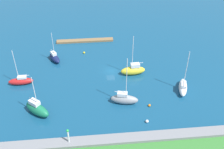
{
  "coord_description": "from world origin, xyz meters",
  "views": [
    {
      "loc": [
        6.19,
        66.51,
        46.97
      ],
      "look_at": [
        0.0,
        3.84,
        1.5
      ],
      "focal_mm": 42.96,
      "sensor_mm": 36.0,
      "label": 1
    }
  ],
  "objects": [
    {
      "name": "mooring_buoy_white",
      "position": [
        -6.63,
        22.17,
        0.39
      ],
      "size": [
        0.78,
        0.78,
        0.78
      ],
      "primitive_type": "sphere",
      "color": "white",
      "rests_on": "water"
    },
    {
      "name": "sailboat_gray_inner_mooring",
      "position": [
        -2.1,
        14.78,
        1.45
      ],
      "size": [
        7.41,
        3.74,
        13.75
      ],
      "rotation": [
        0.0,
        0.0,
        2.93
      ],
      "color": "gray",
      "rests_on": "water"
    },
    {
      "name": "breakwater",
      "position": [
        0.0,
        27.55,
        0.76
      ],
      "size": [
        58.44,
        2.71,
        1.51
      ],
      "primitive_type": "cube",
      "color": "gray",
      "rests_on": "ground"
    },
    {
      "name": "sailboat_green_lone_south",
      "position": [
        19.77,
        16.56,
        1.63
      ],
      "size": [
        7.38,
        6.82,
        11.47
      ],
      "rotation": [
        0.0,
        0.0,
        2.44
      ],
      "color": "#19724C",
      "rests_on": "water"
    },
    {
      "name": "water",
      "position": [
        0.0,
        0.0,
        0.0
      ],
      "size": [
        160.0,
        160.0,
        0.0
      ],
      "primitive_type": "plane",
      "color": "navy",
      "rests_on": "ground"
    },
    {
      "name": "sailboat_white_far_south",
      "position": [
        -18.87,
        11.21,
        1.25
      ],
      "size": [
        4.37,
        7.79,
        12.23
      ],
      "rotation": [
        0.0,
        0.0,
        4.4
      ],
      "color": "white",
      "rests_on": "water"
    },
    {
      "name": "pier_dock",
      "position": [
        7.5,
        -19.56,
        0.34
      ],
      "size": [
        20.29,
        2.08,
        0.68
      ],
      "primitive_type": "cube",
      "color": "olive",
      "rests_on": "ground"
    },
    {
      "name": "sailboat_yellow_near_pier",
      "position": [
        -6.48,
        2.19,
        1.5
      ],
      "size": [
        7.4,
        2.82,
        12.81
      ],
      "rotation": [
        0.0,
        0.0,
        0.04
      ],
      "color": "yellow",
      "rests_on": "water"
    },
    {
      "name": "mooring_buoy_orange",
      "position": [
        -8.4,
        16.65,
        0.33
      ],
      "size": [
        0.67,
        0.67,
        0.67
      ],
      "primitive_type": "sphere",
      "color": "orange",
      "rests_on": "water"
    },
    {
      "name": "sailboat_red_center_basin",
      "position": [
        25.94,
        3.94,
        1.17
      ],
      "size": [
        6.95,
        2.23,
        11.12
      ],
      "rotation": [
        0.0,
        0.0,
        0.02
      ],
      "color": "red",
      "rests_on": "water"
    },
    {
      "name": "sailboat_navy_mid_basin",
      "position": [
        17.4,
        -7.69,
        1.17
      ],
      "size": [
        4.81,
        6.47,
        10.03
      ],
      "rotation": [
        0.0,
        0.0,
        2.06
      ],
      "color": "#141E4C",
      "rests_on": "water"
    },
    {
      "name": "mooring_buoy_yellow",
      "position": [
        7.93,
        -11.18,
        0.34
      ],
      "size": [
        0.68,
        0.68,
        0.68
      ],
      "primitive_type": "sphere",
      "color": "yellow",
      "rests_on": "water"
    },
    {
      "name": "harbor_beacon",
      "position": [
        11.63,
        27.55,
        3.66
      ],
      "size": [
        0.56,
        0.56,
        3.73
      ],
      "color": "silver",
      "rests_on": "breakwater"
    }
  ]
}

